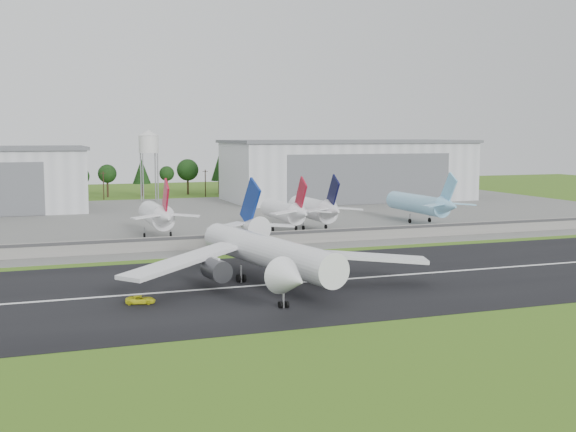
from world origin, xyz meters
name	(u,v)px	position (x,y,z in m)	size (l,w,h in m)	color
ground	(347,292)	(0.00, 0.00, 0.00)	(600.00, 600.00, 0.00)	#396016
runway	(325,281)	(0.00, 10.00, 0.05)	(320.00, 60.00, 0.10)	black
runway_centerline	(325,281)	(0.00, 10.00, 0.11)	(220.00, 1.00, 0.02)	white
apron	(196,218)	(0.00, 120.00, 0.05)	(320.00, 150.00, 0.10)	slate
blast_fence	(254,239)	(0.00, 54.99, 1.81)	(240.00, 0.61, 3.50)	gray
hangar_east	(347,170)	(75.00, 164.92, 12.63)	(102.00, 47.00, 25.20)	silver
water_tower	(149,142)	(-5.00, 185.00, 24.55)	(8.40, 8.40, 29.40)	#99999E
utility_poles	(156,198)	(0.00, 200.00, 0.00)	(230.00, 3.00, 12.00)	black
treeline	(150,195)	(0.00, 215.00, 0.00)	(320.00, 16.00, 22.00)	black
main_airliner	(268,259)	(-11.36, 9.57, 4.89)	(56.41, 59.08, 18.17)	white
ground_vehicle	(140,300)	(-35.24, 2.90, 0.76)	(2.20, 4.77, 1.32)	yellow
parked_jet_red_a	(158,215)	(-19.82, 76.56, 6.19)	(7.36, 31.29, 16.70)	white
parked_jet_red_b	(286,211)	(16.07, 76.53, 5.98)	(7.36, 31.29, 16.47)	white
parked_jet_navy	(317,209)	(25.28, 76.58, 6.32)	(7.36, 31.29, 16.83)	white
parked_jet_skyblue	(422,204)	(62.56, 81.56, 6.14)	(7.36, 37.29, 16.69)	#8ACBEF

